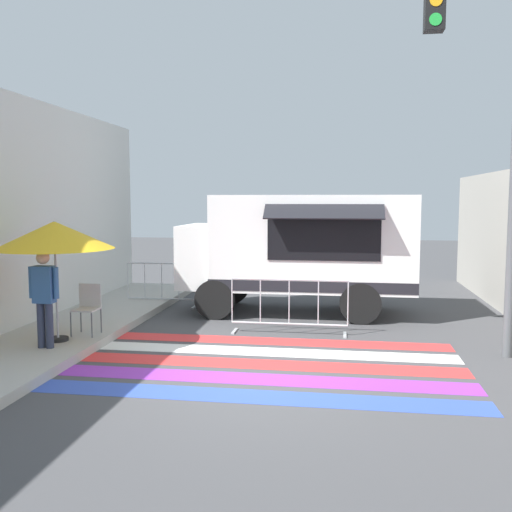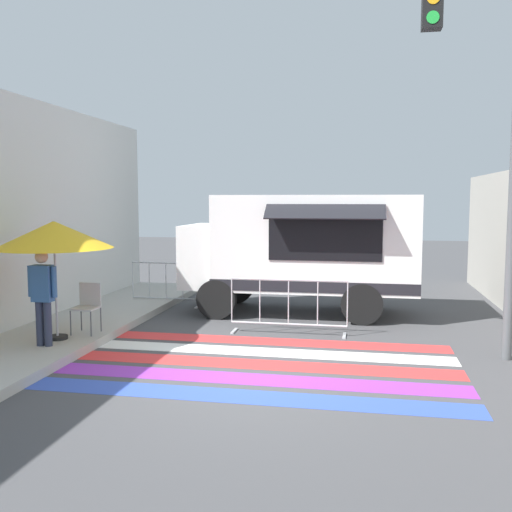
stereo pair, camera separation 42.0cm
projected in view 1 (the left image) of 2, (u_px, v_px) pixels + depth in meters
name	position (u px, v px, depth m)	size (l,w,h in m)	color
ground_plane	(259.00, 378.00, 8.53)	(60.00, 60.00, 0.00)	#424244
crosswalk_painted	(265.00, 364.00, 9.21)	(6.40, 3.60, 0.01)	#334FB2
food_truck	(296.00, 246.00, 13.25)	(5.31, 2.61, 2.75)	white
traffic_signal_pole	(472.00, 83.00, 9.31)	(4.07, 0.29, 6.72)	#515456
patio_umbrella	(55.00, 236.00, 9.93)	(2.05, 2.05, 2.12)	black
folding_chair	(88.00, 304.00, 10.59)	(0.43, 0.43, 0.93)	#4C4C51
vendor_person	(44.00, 293.00, 9.54)	(0.53, 0.22, 1.64)	#2D3347
barricade_front	(289.00, 306.00, 11.26)	(2.32, 0.44, 1.11)	#B7BABF
barricade_side	(162.00, 285.00, 14.13)	(1.78, 0.44, 1.11)	#B7BABF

